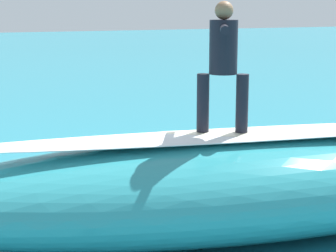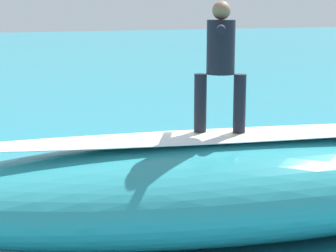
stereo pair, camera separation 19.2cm
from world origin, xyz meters
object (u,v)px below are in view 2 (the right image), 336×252
object	(u,v)px
surfboard_riding	(219,136)
surfboard_paddling	(133,166)
surfer_paddling	(126,157)
surfer_riding	(221,57)

from	to	relation	value
surfboard_riding	surfboard_paddling	world-z (taller)	surfboard_riding
surfboard_paddling	surfer_paddling	world-z (taller)	surfer_paddling
surfboard_paddling	surfer_paddling	bearing A→B (deg)	-180.00
surfer_riding	surfboard_paddling	xyz separation A→B (m)	(-0.07, -3.69, -2.36)
surfer_riding	surfboard_riding	bearing A→B (deg)	-152.55
surfer_riding	surfer_paddling	distance (m)	4.27
surfboard_riding	surfer_riding	xyz separation A→B (m)	(0.00, 0.00, 1.02)
surfer_riding	surfer_paddling	xyz separation A→B (m)	(0.07, -3.67, -2.17)
surfboard_riding	surfer_paddling	xyz separation A→B (m)	(0.07, -3.67, -1.15)
surfer_riding	surfer_paddling	size ratio (longest dim) A/B	0.92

